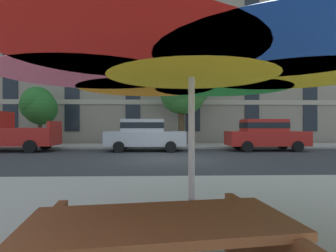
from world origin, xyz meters
TOP-DOWN VIEW (x-y plane):
  - ground_plane at (0.00, 0.00)m, footprint 120.00×120.00m
  - sidewalk_far at (0.00, 6.80)m, footprint 56.00×3.60m
  - apartment_building at (0.00, 14.99)m, footprint 36.18×12.08m
  - pickup_red at (-8.77, 3.70)m, footprint 5.10×2.12m
  - sedan_silver at (-1.10, 3.70)m, footprint 4.40×1.98m
  - sedan_red at (5.72, 3.70)m, footprint 4.40×1.98m
  - street_tree_left at (-8.36, 6.80)m, footprint 2.50×2.50m
  - street_tree_middle at (1.36, 6.84)m, footprint 3.50×3.63m
  - patio_umbrella at (0.00, -9.00)m, footprint 3.45×3.20m

SIDE VIEW (x-z plane):
  - ground_plane at x=0.00m, z-range 0.00..0.00m
  - sidewalk_far at x=0.00m, z-range 0.00..0.12m
  - sedan_silver at x=-1.10m, z-range 0.06..1.84m
  - sedan_red at x=5.72m, z-range 0.06..1.84m
  - pickup_red at x=-8.77m, z-range -0.07..2.13m
  - patio_umbrella at x=0.00m, z-range 0.89..3.17m
  - street_tree_left at x=-8.36m, z-range 0.75..4.80m
  - street_tree_middle at x=1.36m, z-range 0.92..6.80m
  - apartment_building at x=0.00m, z-range 0.00..19.20m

